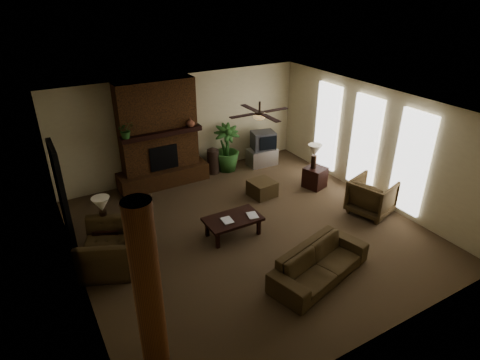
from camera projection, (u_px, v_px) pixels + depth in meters
room_shell at (250, 175)px, 8.28m from camera, size 7.00×7.00×7.00m
fireplace at (160, 143)px, 10.53m from camera, size 2.40×0.70×2.80m
windows at (364, 143)px, 10.00m from camera, size 0.08×3.65×2.35m
log_column at (149, 297)px, 5.11m from camera, size 0.36×0.36×2.80m
doorway at (62, 193)px, 8.30m from camera, size 0.10×1.00×2.10m
ceiling_fan at (260, 115)px, 8.19m from camera, size 1.35×1.35×0.37m
sofa at (320, 259)px, 7.39m from camera, size 2.19×1.13×0.82m
armchair_left at (111, 242)px, 7.63m from camera, size 1.24×1.47×1.09m
armchair_right at (372, 195)px, 9.43m from camera, size 1.08×1.12×0.94m
coffee_table at (233, 220)px, 8.63m from camera, size 1.20×0.70×0.43m
ottoman at (262, 188)px, 10.30m from camera, size 0.65×0.65×0.40m
tv_stand at (262, 157)px, 12.00m from camera, size 0.88×0.55×0.50m
tv at (263, 140)px, 11.79m from camera, size 0.74×0.65×0.52m
floor_vase at (213, 159)px, 11.41m from camera, size 0.34×0.34×0.77m
floor_plant at (227, 158)px, 11.63m from camera, size 0.93×1.44×0.75m
side_table_left at (109, 237)px, 8.24m from camera, size 0.65×0.65×0.55m
lamp_left at (102, 207)px, 7.91m from camera, size 0.46×0.46×0.65m
side_table_right at (315, 177)px, 10.70m from camera, size 0.63×0.63×0.55m
lamp_right at (315, 152)px, 10.39m from camera, size 0.43×0.43×0.65m
mantel_plant at (126, 132)px, 9.65m from camera, size 0.41×0.45×0.33m
mantel_vase at (191, 123)px, 10.42m from camera, size 0.23×0.24×0.22m
book_a at (222, 216)px, 8.39m from camera, size 0.22×0.04×0.29m
book_b at (248, 211)px, 8.59m from camera, size 0.21×0.07×0.29m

